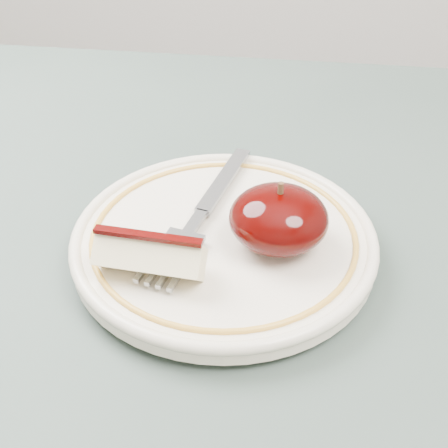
# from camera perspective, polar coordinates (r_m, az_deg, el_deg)

# --- Properties ---
(table) EXTENTS (0.90, 0.90, 0.75)m
(table) POSITION_cam_1_polar(r_m,az_deg,el_deg) (0.46, -5.50, -17.83)
(table) COLOR brown
(table) RESTS_ON ground
(plate) EXTENTS (0.22, 0.22, 0.02)m
(plate) POSITION_cam_1_polar(r_m,az_deg,el_deg) (0.45, 0.00, -1.43)
(plate) COLOR beige
(plate) RESTS_ON table
(apple_half) EXTENTS (0.07, 0.06, 0.05)m
(apple_half) POSITION_cam_1_polar(r_m,az_deg,el_deg) (0.42, 5.02, 0.49)
(apple_half) COLOR black
(apple_half) RESTS_ON plate
(apple_wedge) EXTENTS (0.07, 0.04, 0.03)m
(apple_wedge) POSITION_cam_1_polar(r_m,az_deg,el_deg) (0.40, -6.81, -2.90)
(apple_wedge) COLOR #FFEEBB
(apple_wedge) RESTS_ON plate
(fork) EXTENTS (0.06, 0.18, 0.00)m
(fork) POSITION_cam_1_polar(r_m,az_deg,el_deg) (0.46, -2.07, 1.00)
(fork) COLOR gray
(fork) RESTS_ON plate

